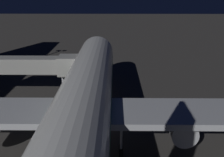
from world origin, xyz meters
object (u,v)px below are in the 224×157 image
object	(u,v)px
airliner_at_gate	(82,111)
traffic_cone_nose_starboard	(88,77)
jet_bridge	(33,65)
traffic_cone_nose_port	(109,77)

from	to	relation	value
airliner_at_gate	traffic_cone_nose_starboard	size ratio (longest dim) A/B	106.68
jet_bridge	traffic_cone_nose_starboard	distance (m)	14.84
airliner_at_gate	traffic_cone_nose_port	distance (m)	28.16
traffic_cone_nose_port	jet_bridge	bearing A→B (deg)	43.02
jet_bridge	traffic_cone_nose_port	distance (m)	17.52
traffic_cone_nose_port	traffic_cone_nose_starboard	xyz separation A→B (m)	(4.40, 0.00, 0.00)
airliner_at_gate	traffic_cone_nose_starboard	xyz separation A→B (m)	(2.20, -27.46, -5.82)
jet_bridge	traffic_cone_nose_port	bearing A→B (deg)	-136.98
traffic_cone_nose_starboard	jet_bridge	bearing A→B (deg)	55.76
airliner_at_gate	traffic_cone_nose_port	xyz separation A→B (m)	(-2.20, -27.46, -5.82)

